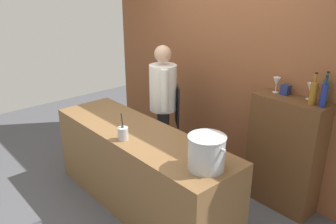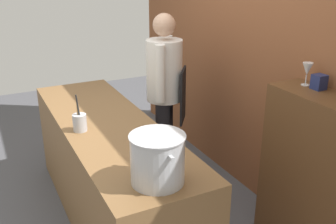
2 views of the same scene
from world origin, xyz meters
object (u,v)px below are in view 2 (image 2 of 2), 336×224
chef (165,87)px  wine_glass_wide (307,70)px  stockpot_large (158,159)px  spice_tin_navy (319,82)px  utensil_crock (80,122)px

chef → wine_glass_wide: bearing=-121.9°
stockpot_large → spice_tin_navy: size_ratio=3.68×
utensil_crock → spice_tin_navy: 1.74m
chef → spice_tin_navy: 1.49m
chef → utensil_crock: 1.08m
utensil_crock → spice_tin_navy: bearing=60.1°
utensil_crock → chef: bearing=117.4°
spice_tin_navy → stockpot_large: bearing=-87.1°
utensil_crock → stockpot_large: bearing=13.0°
wine_glass_wide → spice_tin_navy: size_ratio=1.59×
chef → spice_tin_navy: chef is taller
chef → utensil_crock: chef is taller
wine_glass_wide → chef: bearing=-157.5°
stockpot_large → wine_glass_wide: 1.31m
chef → stockpot_large: 1.60m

